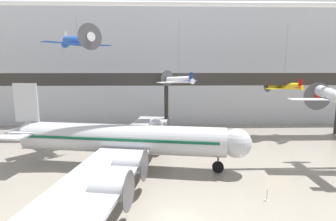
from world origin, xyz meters
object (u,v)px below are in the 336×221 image
at_px(suspended_plane_yellow_lowwing, 284,86).
at_px(suspended_plane_silver_racer, 335,97).
at_px(suspended_plane_blue_trainer, 77,41).
at_px(suspended_plane_white_twin, 179,80).
at_px(airliner_silver_main, 121,139).
at_px(stanchion_barrier, 267,197).

height_order(suspended_plane_yellow_lowwing, suspended_plane_silver_racer, suspended_plane_yellow_lowwing).
relative_size(suspended_plane_yellow_lowwing, suspended_plane_blue_trainer, 1.33).
bearing_deg(suspended_plane_white_twin, suspended_plane_yellow_lowwing, -117.22).
bearing_deg(suspended_plane_yellow_lowwing, airliner_silver_main, 82.17).
relative_size(suspended_plane_yellow_lowwing, stanchion_barrier, 10.25).
relative_size(suspended_plane_white_twin, suspended_plane_silver_racer, 0.81).
xyz_separation_m(airliner_silver_main, suspended_plane_yellow_lowwing, (25.06, 13.17, 5.15)).
bearing_deg(suspended_plane_white_twin, stanchion_barrier, 161.87).
height_order(suspended_plane_white_twin, suspended_plane_blue_trainer, suspended_plane_blue_trainer).
relative_size(airliner_silver_main, suspended_plane_blue_trainer, 4.12).
bearing_deg(airliner_silver_main, suspended_plane_yellow_lowwing, 37.18).
distance_m(suspended_plane_blue_trainer, stanchion_barrier, 31.14).
bearing_deg(suspended_plane_blue_trainer, stanchion_barrier, 7.68).
bearing_deg(suspended_plane_blue_trainer, airliner_silver_main, -4.55).
xyz_separation_m(suspended_plane_white_twin, suspended_plane_silver_racer, (16.74, -10.74, -1.31)).
height_order(airliner_silver_main, suspended_plane_white_twin, suspended_plane_white_twin).
bearing_deg(stanchion_barrier, suspended_plane_yellow_lowwing, 62.92).
xyz_separation_m(airliner_silver_main, suspended_plane_silver_racer, (24.07, -1.38, 5.10)).
bearing_deg(stanchion_barrier, airliner_silver_main, 149.90).
distance_m(suspended_plane_white_twin, suspended_plane_blue_trainer, 15.52).
xyz_separation_m(suspended_plane_white_twin, suspended_plane_blue_trainer, (-14.50, -0.57, 5.52)).
xyz_separation_m(suspended_plane_silver_racer, stanchion_barrier, (-9.93, -6.82, -8.25)).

